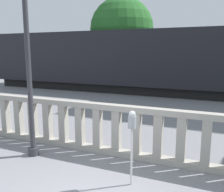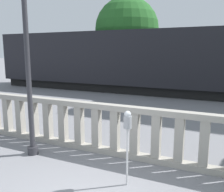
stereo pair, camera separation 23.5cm
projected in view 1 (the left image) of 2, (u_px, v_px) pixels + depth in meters
name	position (u px, v px, depth m)	size (l,w,h in m)	color
balustrade	(137.00, 133.00, 6.05)	(14.73, 0.24, 1.30)	#9E998E
parking_meter	(132.00, 127.00, 4.73)	(0.16, 0.16, 1.50)	silver
train_near	(126.00, 60.00, 16.04)	(18.98, 2.88, 4.44)	black
train_far	(207.00, 58.00, 29.20)	(21.88, 2.89, 4.02)	black
tree_right	(122.00, 29.00, 17.19)	(4.34, 4.34, 6.27)	brown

